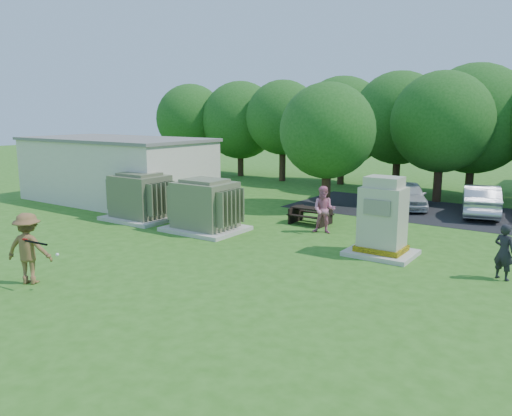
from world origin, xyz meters
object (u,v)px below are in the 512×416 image
Objects in this scene: picnic_table at (310,214)px; car_white at (409,195)px; transformer_left at (140,198)px; person_by_generator at (504,252)px; person_at_picnic at (324,210)px; batter at (29,248)px; car_silver_a at (481,200)px; generator_cabinet at (382,221)px; transformer_right at (205,207)px.

car_white reaches higher than picnic_table.
person_by_generator is at bearing 0.82° from transformer_left.
transformer_left is 7.44m from picnic_table.
person_at_picnic is 7.12m from car_white.
transformer_left is 8.42m from batter.
picnic_table is at bearing 34.03° from car_silver_a.
batter is (-2.80, -10.97, 0.55)m from picnic_table.
car_silver_a is at bearing 47.02° from picnic_table.
transformer_left is at bearing 178.51° from person_at_picnic.
person_by_generator is (3.71, -0.42, -0.34)m from generator_cabinet.
generator_cabinet is 10.72m from batter.
car_white is 0.88× the size of car_silver_a.
batter is (-6.97, -8.15, -0.15)m from generator_cabinet.
transformer_left is 1.87× the size of person_by_generator.
person_at_picnic is 8.34m from car_silver_a.
picnic_table is 11.34m from batter.
person_at_picnic is (1.21, -1.16, 0.49)m from picnic_table.
generator_cabinet is at bearing -156.88° from batter.
car_silver_a is (8.35, 16.93, -0.28)m from batter.
person_by_generator reaches higher than car_silver_a.
person_by_generator is at bearing -170.44° from batter.
transformer_right is 1.62× the size of person_at_picnic.
transformer_left reaches higher than person_by_generator.
picnic_table is (-4.18, 2.83, -0.71)m from generator_cabinet.
person_by_generator is (10.68, 7.73, -0.19)m from batter.
car_white is (-1.90, 8.71, -0.50)m from generator_cabinet.
generator_cabinet is 1.41× the size of person_at_picnic.
transformer_right is 10.66m from car_white.
transformer_right is (3.70, 0.00, 0.00)m from transformer_left.
car_white is (5.07, 16.85, -0.34)m from batter.
person_by_generator is (7.88, -3.25, 0.37)m from picnic_table.
car_white is at bearing 63.49° from person_at_picnic.
generator_cabinet is 1.32× the size of batter.
person_by_generator is 9.49m from car_silver_a.
transformer_right is 1.87× the size of person_by_generator.
car_white is (5.15, 9.33, -0.33)m from transformer_right.
person_by_generator is (14.46, 0.21, -0.17)m from transformer_left.
generator_cabinet reaches higher than car_silver_a.
batter is 0.46× the size of car_silver_a.
generator_cabinet is at bearing -101.40° from car_white.
batter is at bearing -89.40° from transformer_right.
picnic_table is at bearing 145.92° from generator_cabinet.
transformer_left is 3.70m from transformer_right.
batter is 0.52× the size of car_white.
car_white is (1.06, 7.04, -0.28)m from person_at_picnic.
transformer_left is at bearing 23.03° from person_by_generator.
transformer_left is 0.70× the size of car_silver_a.
generator_cabinet is (10.75, 0.63, 0.17)m from transformer_left.
transformer_left reaches higher than car_silver_a.
transformer_left is at bearing -157.20° from car_white.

